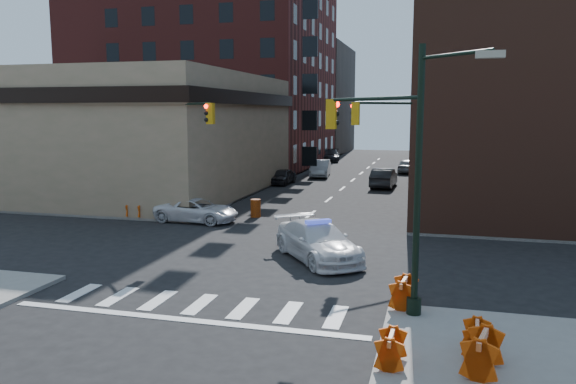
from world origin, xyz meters
The scene contains 30 objects.
ground centered at (0.00, 0.00, 0.00)m, with size 140.00×140.00×0.00m, color black.
sidewalk_nw centered at (-23.00, 32.75, 0.07)m, with size 34.00×54.50×0.15m, color gray.
bank_building centered at (-17.00, 16.50, 4.50)m, with size 22.00×22.00×9.00m, color #9C8166.
apartment_block centered at (-18.50, 40.00, 12.00)m, with size 25.00×25.00×24.00m, color #5B1F1C.
commercial_row_ne centered at (13.00, 22.50, 7.00)m, with size 14.00×34.00×14.00m, color #502C20.
filler_nw centered at (-16.00, 62.00, 8.00)m, with size 20.00×18.00×16.00m, color brown.
filler_ne centered at (14.00, 58.00, 6.00)m, with size 16.00×16.00×12.00m, color #5B1F1C.
signal_pole_se centered at (6.04, -5.52, 4.61)m, with size 5.40×5.27×8.00m.
signal_pole_nw centered at (-5.85, 5.34, 4.34)m, with size 3.58×3.67×8.00m.
signal_pole_ne centered at (5.84, 5.35, 4.34)m, with size 3.67×3.58×8.00m.
tree_ne_near centered at (7.50, 26.00, 3.49)m, with size 3.00×3.00×4.85m.
tree_ne_far centered at (7.50, 34.00, 3.49)m, with size 3.00×3.00×4.85m.
police_car centered at (2.58, -0.30, 0.79)m, with size 2.22×5.47×1.59m, color silver.
pickup centered at (-5.80, 6.07, 0.66)m, with size 2.20×4.78×1.33m, color silver.
parked_car_wnear centered at (-5.50, 23.56, 0.67)m, with size 1.58×3.92×1.34m, color black.
parked_car_wfar centered at (-3.45, 29.91, 0.81)m, with size 1.72×4.93×1.63m, color #979A9F.
parked_car_wdeep centered at (-5.50, 46.72, 0.76)m, with size 2.13×5.25×1.52m, color black.
parked_car_enear centered at (3.20, 23.63, 0.81)m, with size 1.71×4.90×1.61m, color black.
parked_car_efar centered at (4.54, 35.62, 0.74)m, with size 1.76×4.37×1.49m, color gray.
pedestrian_a centered at (-8.31, 6.97, 1.04)m, with size 0.65×0.43×1.79m, color black.
pedestrian_b centered at (-8.48, 8.10, 1.08)m, with size 0.91×0.71×1.86m, color black.
pedestrian_c centered at (-13.00, 6.00, 0.95)m, with size 0.94×0.39×1.60m, color #1F222F.
barrel_road centered at (1.75, 1.89, 0.54)m, with size 0.60×0.60×1.07m, color #C36109.
barrel_bank centered at (-3.00, 8.31, 0.54)m, with size 0.60×0.60×1.07m, color #E83E0A.
barricade_se_a centered at (6.46, -5.70, 0.60)m, with size 1.19×0.60×0.89m, color #C45009, non-canonical shape.
barricade_se_b centered at (8.45, -8.78, 0.55)m, with size 1.06×0.53×0.80m, color #DB470A, non-canonical shape.
barricade_se_c centered at (8.50, -9.89, 0.64)m, with size 1.30×0.65×0.97m, color #C33C09, non-canonical shape.
barricade_se_d centered at (6.40, -10.00, 0.55)m, with size 1.07×0.53×0.80m, color red, non-canonical shape.
barricade_nw_a centered at (-9.47, 6.55, 0.58)m, with size 1.14×0.57×0.85m, color #C54F09, non-canonical shape.
barricade_nw_b centered at (-9.50, 5.70, 0.55)m, with size 1.06×0.53×0.79m, color #EE3A0B, non-canonical shape.
Camera 1 is at (7.26, -23.08, 6.24)m, focal length 35.00 mm.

